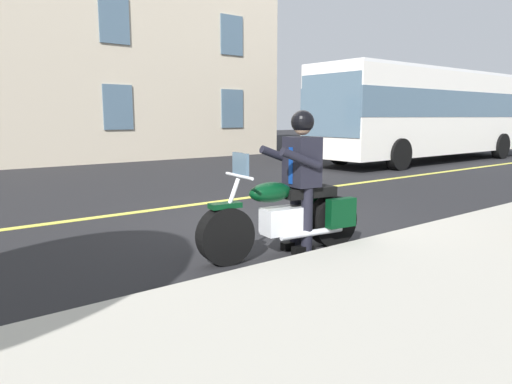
# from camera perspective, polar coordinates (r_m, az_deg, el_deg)

# --- Properties ---
(ground_plane) EXTENTS (80.00, 80.00, 0.00)m
(ground_plane) POSITION_cam_1_polar(r_m,az_deg,el_deg) (7.53, 0.31, -3.76)
(ground_plane) COLOR black
(lane_center_stripe) EXTENTS (60.00, 0.16, 0.01)m
(lane_center_stripe) POSITION_cam_1_polar(r_m,az_deg,el_deg) (9.14, -7.56, -1.53)
(lane_center_stripe) COLOR #E5DB4C
(lane_center_stripe) RESTS_ON ground_plane
(motorcycle_main) EXTENTS (2.22, 0.78, 1.26)m
(motorcycle_main) POSITION_cam_1_polar(r_m,az_deg,el_deg) (5.81, 3.79, -3.04)
(motorcycle_main) COLOR black
(motorcycle_main) RESTS_ON ground_plane
(rider_main) EXTENTS (0.67, 0.61, 1.74)m
(rider_main) POSITION_cam_1_polar(r_m,az_deg,el_deg) (5.83, 5.37, 2.79)
(rider_main) COLOR black
(rider_main) RESTS_ON ground_plane
(bus_near) EXTENTS (11.05, 2.70, 3.30)m
(bus_near) POSITION_cam_1_polar(r_m,az_deg,el_deg) (19.22, 20.13, 9.08)
(bus_near) COLOR white
(bus_near) RESTS_ON ground_plane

